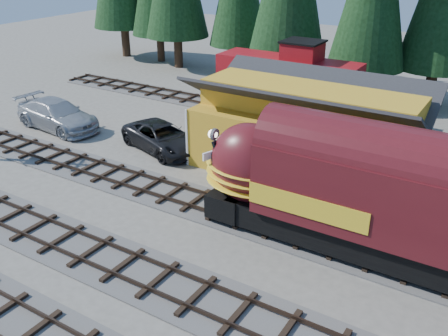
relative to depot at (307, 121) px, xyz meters
The scene contains 7 objects.
ground 10.91m from the depot, 89.99° to the right, with size 120.00×120.00×0.00m, color #6B665B.
track_spur 12.83m from the depot, 143.13° to the left, with size 32.00×3.20×0.33m.
depot is the anchor object (origin of this frame).
locomotive 8.75m from the depot, 48.03° to the right, with size 16.36×3.25×4.45m.
caboose 8.85m from the depot, 121.95° to the left, with size 10.20×2.96×5.31m.
pickup_truck_a 9.12m from the depot, 167.30° to the right, with size 2.79×6.04×1.68m, color black.
pickup_truck_b 17.57m from the depot, behind, with size 2.76×6.80×1.97m, color #ABAEB3.
Camera 1 is at (9.82, -13.92, 12.18)m, focal length 40.00 mm.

